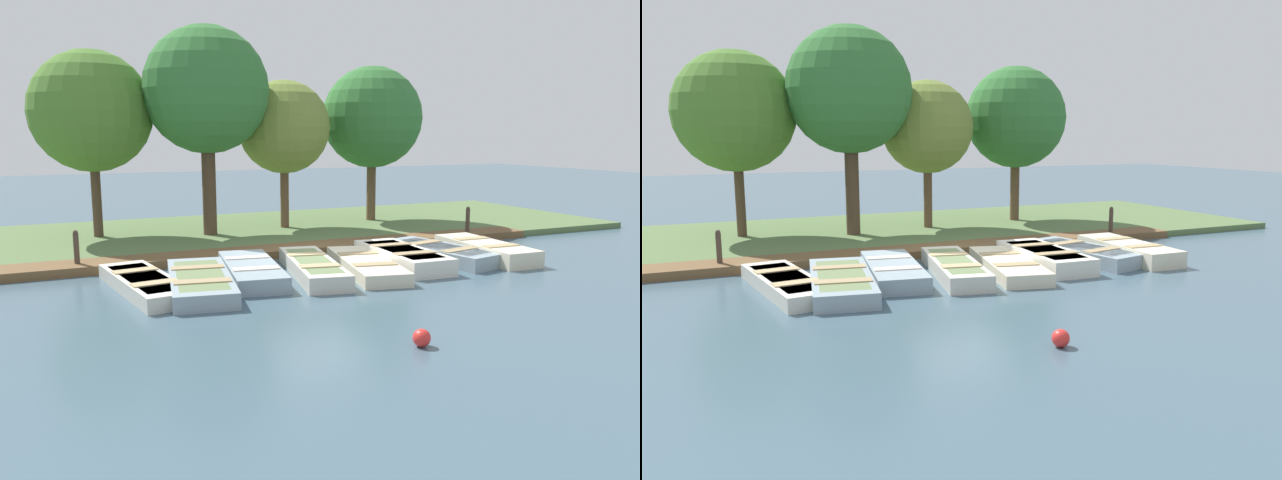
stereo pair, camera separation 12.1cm
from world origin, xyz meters
The scene contains 18 objects.
ground_plane centered at (0.00, 0.00, 0.00)m, with size 80.00×80.00×0.00m, color #425B6B.
shore_bank centered at (-5.00, 0.00, 0.09)m, with size 8.00×24.00×0.19m.
dock_walkway centered at (-1.39, 0.00, 0.11)m, with size 1.11×14.96×0.21m.
rowboat_0 centered at (1.14, -4.50, 0.16)m, with size 3.66×1.49×0.34m.
rowboat_1 centered at (1.49, -3.43, 0.18)m, with size 3.73×1.83×0.36m.
rowboat_2 centered at (0.94, -2.12, 0.19)m, with size 3.45×1.62×0.38m.
rowboat_3 centered at (1.25, -0.74, 0.19)m, with size 3.72×1.64×0.39m.
rowboat_4 centered at (1.38, 0.59, 0.16)m, with size 3.70×1.82×0.33m.
rowboat_5 centered at (1.17, 1.72, 0.22)m, with size 3.24×1.32×0.44m.
rowboat_6 centered at (1.00, 2.99, 0.19)m, with size 3.44×1.88×0.38m.
rowboat_7 centered at (1.28, 4.22, 0.22)m, with size 3.23×1.17×0.44m.
mooring_post_near centered at (-1.38, -5.64, 0.51)m, with size 0.13×0.13×1.01m.
mooring_post_far centered at (-1.38, 5.70, 0.51)m, with size 0.13×0.13×1.01m.
buoy centered at (6.40, -1.22, 0.14)m, with size 0.28×0.28×0.28m.
park_tree_far_left centered at (-5.45, -4.77, 3.86)m, with size 3.52×3.52×5.63m.
park_tree_left centered at (-4.45, -1.62, 4.47)m, with size 3.74×3.74×6.37m.
park_tree_center centered at (-4.88, 0.99, 3.42)m, with size 2.97×2.97×4.93m.
park_tree_right centered at (-5.25, 4.44, 3.77)m, with size 3.50×3.50×5.54m.
Camera 1 is at (14.06, -6.47, 3.23)m, focal length 35.00 mm.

